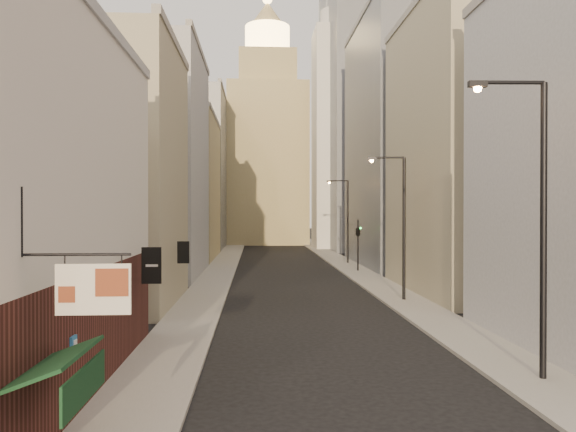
% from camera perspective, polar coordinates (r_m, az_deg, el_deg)
% --- Properties ---
extents(sidewalk_left, '(3.00, 140.00, 0.15)m').
position_cam_1_polar(sidewalk_left, '(64.58, -6.34, -4.61)').
color(sidewalk_left, gray).
rests_on(sidewalk_left, ground).
extents(sidewalk_right, '(3.00, 140.00, 0.15)m').
position_cam_1_polar(sidewalk_right, '(65.18, 5.18, -4.56)').
color(sidewalk_right, gray).
rests_on(sidewalk_right, ground).
extents(near_building_left, '(8.30, 23.04, 12.30)m').
position_cam_1_polar(near_building_left, '(19.89, -26.89, 0.99)').
color(near_building_left, '#4F251F').
rests_on(near_building_left, ground).
extents(left_bldg_beige, '(8.00, 12.00, 16.00)m').
position_cam_1_polar(left_bldg_beige, '(36.42, -17.57, 3.90)').
color(left_bldg_beige, gray).
rests_on(left_bldg_beige, ground).
extents(left_bldg_grey, '(8.00, 16.00, 20.00)m').
position_cam_1_polar(left_bldg_grey, '(52.17, -13.20, 5.08)').
color(left_bldg_grey, '#98989D').
rests_on(left_bldg_grey, ground).
extents(left_bldg_tan, '(8.00, 18.00, 17.00)m').
position_cam_1_polar(left_bldg_tan, '(69.86, -10.64, 2.69)').
color(left_bldg_tan, tan).
rests_on(left_bldg_tan, ground).
extents(left_bldg_wingrid, '(8.00, 20.00, 24.00)m').
position_cam_1_polar(left_bldg_wingrid, '(89.89, -9.00, 4.44)').
color(left_bldg_wingrid, gray).
rests_on(left_bldg_wingrid, ground).
extents(right_bldg_beige, '(8.00, 16.00, 20.00)m').
position_cam_1_polar(right_bldg_beige, '(42.20, 17.72, 6.15)').
color(right_bldg_beige, gray).
rests_on(right_bldg_beige, ground).
extents(right_bldg_wingrid, '(8.00, 20.00, 26.00)m').
position_cam_1_polar(right_bldg_wingrid, '(61.51, 10.99, 7.19)').
color(right_bldg_wingrid, gray).
rests_on(right_bldg_wingrid, ground).
extents(highrise, '(21.00, 23.00, 51.20)m').
position_cam_1_polar(highrise, '(91.88, 10.33, 12.96)').
color(highrise, gray).
rests_on(highrise, ground).
extents(clock_tower, '(14.00, 14.00, 44.90)m').
position_cam_1_polar(clock_tower, '(101.93, -2.10, 7.16)').
color(clock_tower, tan).
rests_on(clock_tower, ground).
extents(white_tower, '(8.00, 8.00, 41.50)m').
position_cam_1_polar(white_tower, '(89.11, 5.25, 8.75)').
color(white_tower, silver).
rests_on(white_tower, ground).
extents(streetlamp_near, '(2.69, 0.35, 10.25)m').
position_cam_1_polar(streetlamp_near, '(20.78, 23.87, 0.53)').
color(streetlamp_near, black).
rests_on(streetlamp_near, ground).
extents(streetlamp_mid, '(2.44, 0.49, 9.34)m').
position_cam_1_polar(streetlamp_mid, '(36.75, 11.33, -0.28)').
color(streetlamp_mid, black).
rests_on(streetlamp_mid, ground).
extents(streetlamp_far, '(2.35, 0.88, 9.22)m').
position_cam_1_polar(streetlamp_far, '(61.74, 5.87, -0.02)').
color(streetlamp_far, black).
rests_on(streetlamp_far, ground).
extents(traffic_light_right, '(0.88, 0.88, 5.00)m').
position_cam_1_polar(traffic_light_right, '(53.94, 7.12, -1.50)').
color(traffic_light_right, black).
rests_on(traffic_light_right, ground).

